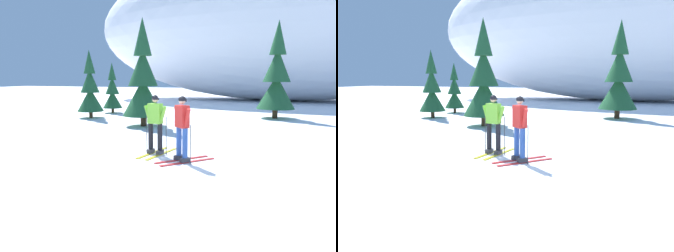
# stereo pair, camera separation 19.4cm
# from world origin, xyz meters

# --- Properties ---
(ground_plane) EXTENTS (120.00, 120.00, 0.00)m
(ground_plane) POSITION_xyz_m (0.00, 0.00, 0.00)
(ground_plane) COLOR white
(skier_lime_jacket) EXTENTS (0.79, 1.78, 1.82)m
(skier_lime_jacket) POSITION_xyz_m (-0.91, 1.25, 0.96)
(skier_lime_jacket) COLOR gold
(skier_lime_jacket) RESTS_ON ground
(skier_red_jacket) EXTENTS (1.48, 1.59, 1.85)m
(skier_red_jacket) POSITION_xyz_m (0.11, 0.68, 0.97)
(skier_red_jacket) COLOR red
(skier_red_jacket) RESTS_ON ground
(pine_tree_far_left) EXTENTS (1.26, 1.26, 3.27)m
(pine_tree_far_left) POSITION_xyz_m (-7.87, 11.15, 1.37)
(pine_tree_far_left) COLOR #47301E
(pine_tree_far_left) RESTS_ON ground
(pine_tree_center_left) EXTENTS (1.50, 1.50, 3.88)m
(pine_tree_center_left) POSITION_xyz_m (-7.77, 8.40, 1.62)
(pine_tree_center_left) COLOR #47301E
(pine_tree_center_left) RESTS_ON ground
(pine_tree_center_right) EXTENTS (1.97, 1.97, 5.11)m
(pine_tree_center_right) POSITION_xyz_m (-3.62, 6.49, 2.14)
(pine_tree_center_right) COLOR #47301E
(pine_tree_center_right) RESTS_ON ground
(pine_tree_far_right) EXTENTS (2.12, 2.12, 5.49)m
(pine_tree_far_right) POSITION_xyz_m (2.31, 11.74, 2.30)
(pine_tree_far_right) COLOR #47301E
(pine_tree_far_right) RESTS_ON ground
(snow_ridge_background) EXTENTS (38.86, 15.65, 14.90)m
(snow_ridge_background) POSITION_xyz_m (2.58, 26.65, 7.45)
(snow_ridge_background) COLOR white
(snow_ridge_background) RESTS_ON ground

